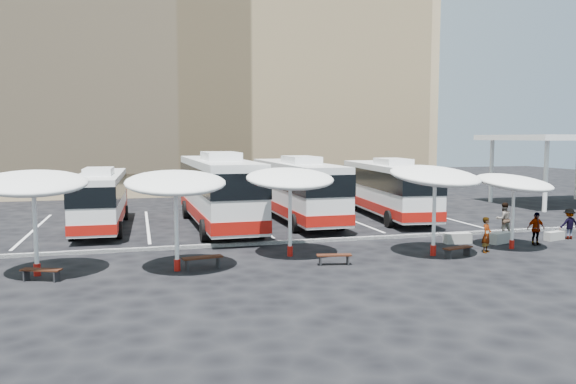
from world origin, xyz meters
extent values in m
plane|color=black|center=(0.00, 0.00, 0.00)|extent=(120.00, 120.00, 0.00)
cube|color=tan|center=(0.00, 32.00, 12.50)|extent=(42.00, 18.00, 25.00)
cube|color=#A1845C|center=(0.00, 22.90, 12.00)|extent=(40.00, 0.30, 20.00)
cube|color=white|center=(24.00, 10.00, 5.00)|extent=(10.00, 8.00, 0.40)
cylinder|color=white|center=(20.00, 7.00, 2.40)|extent=(0.30, 0.30, 4.80)
cylinder|color=white|center=(20.00, 13.00, 2.40)|extent=(0.30, 0.30, 4.80)
cube|color=black|center=(0.00, 0.50, 0.07)|extent=(34.00, 0.25, 0.15)
cube|color=white|center=(-12.00, 8.00, 0.01)|extent=(0.15, 12.00, 0.01)
cube|color=white|center=(-6.00, 8.00, 0.01)|extent=(0.15, 12.00, 0.01)
cube|color=white|center=(0.00, 8.00, 0.01)|extent=(0.15, 12.00, 0.01)
cube|color=white|center=(6.00, 8.00, 0.01)|extent=(0.15, 12.00, 0.01)
cube|color=white|center=(12.00, 8.00, 0.01)|extent=(0.15, 12.00, 0.01)
cube|color=white|center=(-8.44, 7.41, 1.72)|extent=(2.48, 10.64, 2.65)
cube|color=black|center=(-8.44, 7.41, 2.25)|extent=(2.54, 10.70, 0.97)
cube|color=#A6120B|center=(-8.44, 7.41, 0.75)|extent=(2.54, 10.70, 0.49)
cube|color=#A6120B|center=(-8.31, 12.70, 1.06)|extent=(2.26, 0.24, 1.24)
cube|color=white|center=(-8.47, 6.53, 3.22)|extent=(1.48, 2.68, 0.35)
cylinder|color=black|center=(-9.47, 10.53, 0.44)|extent=(0.33, 0.89, 0.88)
cylinder|color=black|center=(-7.26, 10.47, 0.44)|extent=(0.33, 0.89, 0.88)
cylinder|color=black|center=(-9.64, 3.91, 0.44)|extent=(0.33, 0.89, 0.88)
cylinder|color=black|center=(-7.43, 3.85, 0.44)|extent=(0.33, 0.89, 0.88)
cube|color=white|center=(-2.16, 6.39, 2.14)|extent=(3.05, 13.23, 3.29)
cube|color=black|center=(-2.16, 6.39, 2.80)|extent=(3.11, 13.29, 1.21)
cube|color=#A6120B|center=(-2.16, 6.39, 0.93)|extent=(3.11, 13.29, 0.60)
cube|color=#A6120B|center=(-2.31, 12.97, 1.32)|extent=(2.81, 0.28, 1.54)
cube|color=white|center=(-2.13, 5.29, 4.00)|extent=(1.83, 3.33, 0.44)
cylinder|color=black|center=(-3.62, 10.20, 0.55)|extent=(0.41, 1.11, 1.10)
cylinder|color=black|center=(-0.88, 10.26, 0.55)|extent=(0.41, 1.11, 1.10)
cylinder|color=black|center=(-3.43, 1.97, 0.55)|extent=(0.41, 1.11, 1.10)
cylinder|color=black|center=(-0.69, 2.03, 0.55)|extent=(0.41, 1.11, 1.10)
cube|color=white|center=(2.68, 7.41, 1.99)|extent=(2.67, 12.25, 3.06)
cube|color=black|center=(2.68, 7.41, 2.60)|extent=(2.73, 12.32, 1.12)
cube|color=#A6120B|center=(2.68, 7.41, 0.87)|extent=(2.73, 12.32, 0.56)
cube|color=#A6120B|center=(2.62, 13.52, 1.22)|extent=(2.61, 0.23, 1.43)
cube|color=white|center=(2.69, 6.39, 3.72)|extent=(1.66, 3.07, 0.41)
cylinder|color=black|center=(1.37, 10.96, 0.51)|extent=(0.37, 1.02, 1.02)
cylinder|color=black|center=(3.92, 10.99, 0.51)|extent=(0.37, 1.02, 1.02)
cylinder|color=black|center=(1.45, 3.32, 0.51)|extent=(0.37, 1.02, 1.02)
cylinder|color=black|center=(4.00, 3.35, 0.51)|extent=(0.37, 1.02, 1.02)
cube|color=white|center=(8.59, 7.34, 1.89)|extent=(3.53, 11.83, 2.91)
cube|color=black|center=(8.59, 7.34, 2.48)|extent=(3.60, 11.89, 1.07)
cube|color=#A6120B|center=(8.59, 7.34, 0.83)|extent=(3.60, 11.89, 0.53)
cube|color=#A6120B|center=(9.14, 13.14, 1.16)|extent=(2.49, 0.43, 1.36)
cube|color=white|center=(8.49, 6.37, 3.54)|extent=(1.83, 3.05, 0.39)
cylinder|color=black|center=(7.70, 10.84, 0.49)|extent=(0.43, 1.00, 0.97)
cylinder|color=black|center=(10.12, 10.61, 0.49)|extent=(0.43, 1.00, 0.97)
cylinder|color=black|center=(7.01, 3.59, 0.49)|extent=(0.43, 1.00, 0.97)
cylinder|color=black|center=(9.42, 3.36, 0.49)|extent=(0.43, 1.00, 0.97)
cylinder|color=white|center=(-10.07, -3.14, 1.67)|extent=(0.17, 0.17, 3.33)
cylinder|color=#A6120B|center=(-10.07, -3.14, 0.22)|extent=(0.27, 0.27, 0.44)
ellipsoid|color=white|center=(-10.07, -3.14, 3.39)|extent=(4.22, 4.26, 1.14)
cylinder|color=white|center=(-5.11, -3.69, 1.64)|extent=(0.15, 0.15, 3.29)
cylinder|color=#A6120B|center=(-5.11, -3.69, 0.22)|extent=(0.24, 0.24, 0.44)
ellipsoid|color=white|center=(-5.11, -3.69, 3.34)|extent=(3.76, 3.81, 1.13)
cylinder|color=white|center=(-0.32, -2.25, 1.62)|extent=(0.16, 0.16, 3.24)
cylinder|color=#A6120B|center=(-0.32, -2.25, 0.22)|extent=(0.24, 0.24, 0.43)
ellipsoid|color=white|center=(-0.32, -2.25, 3.30)|extent=(3.78, 3.83, 1.11)
cylinder|color=white|center=(5.59, -3.71, 1.67)|extent=(0.19, 0.19, 3.34)
cylinder|color=#A6120B|center=(5.59, -3.71, 0.22)|extent=(0.30, 0.30, 0.45)
ellipsoid|color=white|center=(5.59, -3.71, 3.40)|extent=(4.60, 4.64, 1.14)
cylinder|color=white|center=(9.77, -3.30, 1.47)|extent=(0.18, 0.18, 2.94)
cylinder|color=#A6120B|center=(9.77, -3.30, 0.20)|extent=(0.28, 0.28, 0.39)
ellipsoid|color=white|center=(9.77, -3.30, 2.99)|extent=(4.42, 4.44, 1.01)
cube|color=black|center=(-9.80, -4.00, 0.40)|extent=(1.44, 0.87, 0.06)
cube|color=black|center=(-10.32, -3.79, 0.19)|extent=(0.18, 0.35, 0.37)
cube|color=black|center=(-9.28, -4.21, 0.19)|extent=(0.18, 0.35, 0.37)
cube|color=black|center=(-4.15, -3.61, 0.44)|extent=(1.59, 0.66, 0.06)
cube|color=black|center=(-4.76, -3.72, 0.21)|extent=(0.13, 0.39, 0.41)
cube|color=black|center=(-3.55, -3.51, 0.21)|extent=(0.13, 0.39, 0.41)
cube|color=black|center=(0.92, -4.31, 0.39)|extent=(1.42, 0.59, 0.05)
cube|color=black|center=(0.37, -4.21, 0.18)|extent=(0.11, 0.35, 0.37)
cube|color=black|center=(1.46, -4.40, 0.18)|extent=(0.11, 0.35, 0.37)
cube|color=black|center=(6.41, -4.29, 0.41)|extent=(1.47, 0.75, 0.06)
cube|color=black|center=(5.86, -4.45, 0.19)|extent=(0.15, 0.36, 0.38)
cube|color=black|center=(6.95, -4.14, 0.19)|extent=(0.15, 0.36, 0.38)
cube|color=gray|center=(8.12, -1.54, 0.25)|extent=(1.33, 0.52, 0.49)
cube|color=gray|center=(10.15, -2.02, 0.25)|extent=(1.40, 0.89, 0.50)
cube|color=gray|center=(13.17, -1.99, 0.21)|extent=(1.17, 0.63, 0.42)
imported|color=black|center=(8.14, -3.76, 0.78)|extent=(0.68, 0.64, 1.56)
imported|color=black|center=(11.55, -0.25, 0.85)|extent=(0.89, 0.73, 1.70)
imported|color=black|center=(11.39, -2.85, 0.77)|extent=(0.92, 0.41, 1.55)
imported|color=black|center=(14.04, -1.95, 0.76)|extent=(1.02, 0.63, 1.52)
camera|label=1|loc=(-6.45, -24.78, 5.00)|focal=35.00mm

